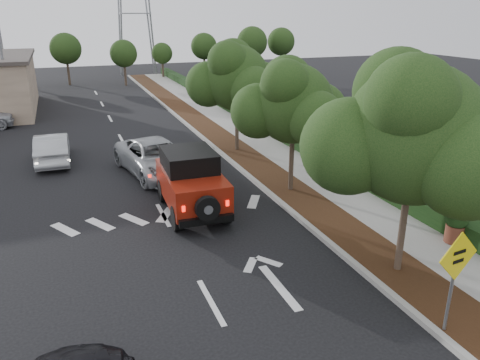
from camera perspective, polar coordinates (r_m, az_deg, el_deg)
ground at (r=12.82m, az=-3.56°, el=-14.62°), size 120.00×120.00×0.00m
curb at (r=24.48m, az=-1.75°, el=2.84°), size 0.20×70.00×0.15m
planting_strip at (r=24.82m, az=0.43°, el=3.05°), size 1.80×70.00×0.12m
sidewalk at (r=25.54m, az=4.42°, el=3.48°), size 2.00×70.00×0.12m
hedge at (r=26.06m, az=7.23°, el=4.49°), size 0.80×70.00×0.80m
transmission_tower at (r=59.27m, az=-12.23°, el=12.44°), size 7.00×4.00×28.00m
street_tree_near at (r=14.83m, az=18.56°, el=-10.55°), size 3.80×3.80×5.92m
street_tree_mid at (r=20.09m, az=6.14°, el=-1.39°), size 3.20×3.20×5.32m
street_tree_far at (r=25.73m, az=-0.38°, el=3.52°), size 3.40×3.40×5.62m
light_pole_a at (r=37.01m, az=-25.98°, el=6.59°), size 2.00×0.22×9.00m
light_pole_b at (r=48.87m, az=-26.23°, el=9.36°), size 2.00×0.22×9.00m
red_jeep at (r=17.88m, az=-6.08°, el=-0.06°), size 2.20×4.64×2.34m
silver_suv_ahead at (r=22.23m, az=-10.14°, el=2.68°), size 3.60×6.09×1.59m
silver_sedan_oncoming at (r=25.50m, az=-21.90°, el=3.64°), size 1.67×4.54×1.48m
speed_hump_sign at (r=11.78m, az=24.79°, el=-9.79°), size 1.21×0.17×2.58m
terracotta_planter at (r=16.68m, az=24.90°, el=-4.53°), size 0.75×0.75×1.31m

